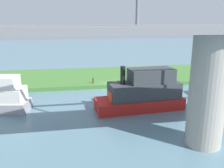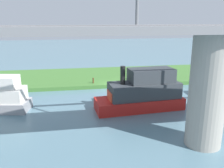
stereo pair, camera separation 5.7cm
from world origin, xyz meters
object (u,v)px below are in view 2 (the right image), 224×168
(pontoon_yellow, at_px, (131,88))
(marker_buoy, at_px, (217,126))
(person_on_bank, at_px, (134,75))
(motorboat_white, at_px, (217,84))
(bridge_pylon, at_px, (208,92))
(mooring_post, at_px, (93,81))
(motorboat_red, at_px, (142,93))
(skiff_small, at_px, (211,90))

(pontoon_yellow, bearing_deg, marker_buoy, 112.15)
(pontoon_yellow, bearing_deg, person_on_bank, -109.73)
(person_on_bank, relative_size, motorboat_white, 0.33)
(bridge_pylon, distance_m, mooring_post, 18.59)
(motorboat_red, distance_m, motorboat_white, 13.91)
(pontoon_yellow, relative_size, skiff_small, 0.80)
(pontoon_yellow, bearing_deg, skiff_small, 164.88)
(motorboat_white, distance_m, skiff_small, 3.80)
(pontoon_yellow, bearing_deg, mooring_post, -36.21)
(pontoon_yellow, height_order, motorboat_white, motorboat_white)
(motorboat_red, distance_m, skiff_small, 10.45)
(motorboat_red, height_order, motorboat_white, motorboat_red)
(pontoon_yellow, relative_size, marker_buoy, 7.98)
(mooring_post, xyz_separation_m, motorboat_red, (-4.28, 9.22, 0.85))
(person_on_bank, height_order, motorboat_red, motorboat_red)
(pontoon_yellow, xyz_separation_m, motorboat_white, (-12.22, -0.16, 0.03))
(motorboat_white, bearing_deg, mooring_post, -10.64)
(person_on_bank, bearing_deg, marker_buoy, 101.33)
(motorboat_white, bearing_deg, skiff_small, 46.57)
(bridge_pylon, height_order, skiff_small, bridge_pylon)
(mooring_post, bearing_deg, bridge_pylon, 111.38)
(person_on_bank, xyz_separation_m, motorboat_white, (-10.67, 4.14, -0.70))
(motorboat_white, bearing_deg, bridge_pylon, 54.14)
(bridge_pylon, xyz_separation_m, marker_buoy, (-2.57, -2.12, -3.86))
(mooring_post, relative_size, marker_buoy, 1.47)
(person_on_bank, height_order, mooring_post, person_on_bank)
(skiff_small, bearing_deg, person_on_bank, -40.53)
(bridge_pylon, distance_m, skiff_small, 13.86)
(mooring_post, distance_m, skiff_small, 15.30)
(motorboat_red, distance_m, marker_buoy, 7.71)
(bridge_pylon, relative_size, motorboat_white, 1.95)
(marker_buoy, bearing_deg, motorboat_red, -48.99)
(pontoon_yellow, distance_m, marker_buoy, 12.56)
(marker_buoy, bearing_deg, skiff_small, -118.34)
(bridge_pylon, relative_size, motorboat_red, 0.89)
(marker_buoy, bearing_deg, motorboat_white, -122.40)
(bridge_pylon, bearing_deg, mooring_post, -68.62)
(person_on_bank, bearing_deg, skiff_small, 139.47)
(motorboat_red, height_order, marker_buoy, motorboat_red)
(person_on_bank, distance_m, motorboat_white, 11.47)
(motorboat_white, xyz_separation_m, skiff_small, (2.61, 2.76, 0.09))
(bridge_pylon, xyz_separation_m, person_on_bank, (0.62, -18.04, -2.91))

